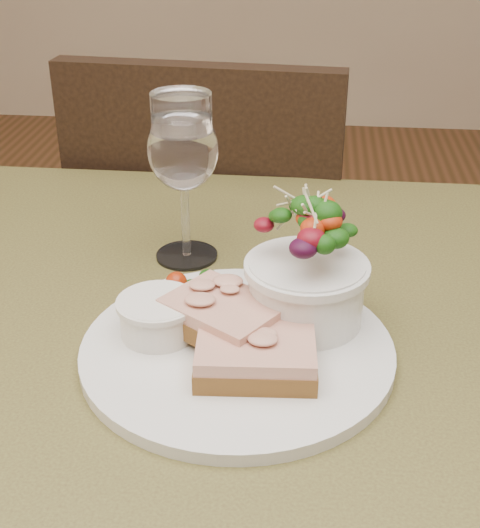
# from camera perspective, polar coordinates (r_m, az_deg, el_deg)

# --- Properties ---
(cafe_table) EXTENTS (0.80, 0.80, 0.75)m
(cafe_table) POSITION_cam_1_polar(r_m,az_deg,el_deg) (0.77, -0.55, -11.50)
(cafe_table) COLOR #41361C
(cafe_table) RESTS_ON ground
(chair_far) EXTENTS (0.45, 0.45, 0.90)m
(chair_far) POSITION_cam_1_polar(r_m,az_deg,el_deg) (1.47, -1.17, -6.86)
(chair_far) COLOR black
(chair_far) RESTS_ON ground
(dinner_plate) EXTENTS (0.28, 0.28, 0.01)m
(dinner_plate) POSITION_cam_1_polar(r_m,az_deg,el_deg) (0.67, -0.22, -6.69)
(dinner_plate) COLOR white
(dinner_plate) RESTS_ON cafe_table
(sandwich_front) EXTENTS (0.11, 0.08, 0.03)m
(sandwich_front) POSITION_cam_1_polar(r_m,az_deg,el_deg) (0.63, 1.24, -7.10)
(sandwich_front) COLOR #4D3114
(sandwich_front) RESTS_ON dinner_plate
(sandwich_back) EXTENTS (0.13, 0.12, 0.03)m
(sandwich_back) POSITION_cam_1_polar(r_m,az_deg,el_deg) (0.67, -1.26, -4.04)
(sandwich_back) COLOR #4D3114
(sandwich_back) RESTS_ON dinner_plate
(ramekin) EXTENTS (0.07, 0.07, 0.04)m
(ramekin) POSITION_cam_1_polar(r_m,az_deg,el_deg) (0.68, -6.38, -3.97)
(ramekin) COLOR white
(ramekin) RESTS_ON dinner_plate
(salad_bowl) EXTENTS (0.11, 0.11, 0.13)m
(salad_bowl) POSITION_cam_1_polar(r_m,az_deg,el_deg) (0.68, 5.22, -0.05)
(salad_bowl) COLOR white
(salad_bowl) RESTS_ON dinner_plate
(garnish) EXTENTS (0.05, 0.04, 0.02)m
(garnish) POSITION_cam_1_polar(r_m,az_deg,el_deg) (0.75, -4.14, -1.43)
(garnish) COLOR black
(garnish) RESTS_ON dinner_plate
(wine_glass) EXTENTS (0.08, 0.08, 0.18)m
(wine_glass) POSITION_cam_1_polar(r_m,az_deg,el_deg) (0.79, -4.45, 8.48)
(wine_glass) COLOR white
(wine_glass) RESTS_ON cafe_table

